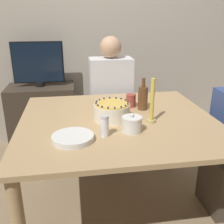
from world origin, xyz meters
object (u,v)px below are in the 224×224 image
Objects in this scene: cake at (112,111)px; sugar_bowl at (132,124)px; person_man_blue_shirt at (111,110)px; candle at (152,105)px; bottle at (143,98)px; sugar_shaker at (105,126)px; tv_monitor at (38,64)px.

sugar_bowl is at bearing -67.21° from cake.
cake is 0.23m from sugar_bowl.
candle is at bearing 98.67° from person_man_blue_shirt.
person_man_blue_shirt reaches higher than candle.
cake is 0.31m from bottle.
candle is 0.25m from bottle.
cake is at bearing 71.77° from sugar_shaker.
person_man_blue_shirt is at bearing 88.58° from sugar_bowl.
candle is at bearing -92.28° from bottle.
person_man_blue_shirt is 2.44× the size of tv_monitor.
cake is 0.86m from person_man_blue_shirt.
candle reaches higher than cake.
cake is at bearing -146.81° from bottle.
bottle is at bearing 33.19° from cake.
sugar_shaker is at bearing -129.14° from bottle.
tv_monitor is at bearing -26.40° from person_man_blue_shirt.
bottle is at bearing 87.72° from candle.
person_man_blue_shirt reaches higher than sugar_bowl.
sugar_bowl is 0.42× the size of candle.
cake reaches higher than sugar_bowl.
sugar_bowl is 0.42m from bottle.
sugar_bowl is 0.22m from candle.
sugar_shaker is 0.25× the size of tv_monitor.
sugar_bowl is at bearing 13.11° from sugar_shaker.
candle is (0.33, 0.17, 0.06)m from sugar_shaker.
candle is at bearing 38.23° from sugar_bowl.
person_man_blue_shirt is at bearing 102.90° from bottle.
sugar_bowl is 0.18m from sugar_shaker.
bottle is 0.46× the size of tv_monitor.
candle reaches higher than sugar_shaker.
cake and sugar_shaker have the same top height.
sugar_shaker is at bearing -108.23° from cake.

